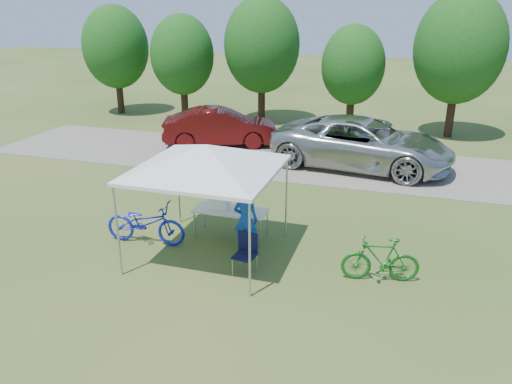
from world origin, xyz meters
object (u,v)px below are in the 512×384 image
Objects in this scene: cooler at (220,202)px; bike_blue at (146,223)px; folding_table at (231,211)px; minivan at (362,143)px; sedan at (221,127)px; folding_chair at (246,250)px; cyclist at (246,220)px; bike_green at (380,260)px.

bike_blue is (-1.62, -0.94, -0.41)m from cooler.
folding_table is 0.29× the size of minivan.
sedan is (-1.54, 9.20, 0.26)m from bike_blue.
cooler reaches higher than folding_table.
folding_chair is 0.57× the size of cyclist.
folding_chair is at bearing -51.71° from cooler.
minivan is (-1.28, 8.02, 0.42)m from bike_green.
minivan is at bearing -121.83° from sedan.
folding_table is 0.39× the size of sedan.
bike_blue reaches higher than folding_chair.
folding_chair is 0.45× the size of bike_blue.
bike_green reaches higher than folding_table.
cyclist is at bearing -174.87° from sedan.
folding_chair is 8.67m from minivan.
sedan is at bearing -154.03° from bike_green.
bike_blue is (-2.52, -0.35, -0.27)m from cyclist.
folding_chair is 10.76m from sedan.
folding_table is at bearing 0.00° from cooler.
minivan is at bearing -34.16° from bike_blue.
folding_table is at bearing -50.18° from cyclist.
minivan reaches higher than sedan.
cyclist is at bearing 114.92° from folding_chair.
minivan reaches higher than folding_table.
sedan reaches higher than folding_table.
sedan reaches higher than bike_blue.
cyclist reaches higher than folding_chair.
sedan is at bearing 4.84° from bike_blue.
bike_green is (3.22, -0.48, -0.30)m from cyclist.
folding_chair is at bearing -92.40° from bike_green.
cooler reaches higher than folding_chair.
minivan is at bearing 67.79° from cooler.
sedan is (-4.40, 9.82, 0.26)m from folding_chair.
cooler is 0.31× the size of bike_green.
folding_chair is 2.03m from cooler.
minivan is at bearing 177.05° from bike_green.
folding_chair is at bearing -106.84° from bike_blue.
minivan reaches higher than cyclist.
cyclist reaches higher than folding_table.
cyclist reaches higher than cooler.
folding_table is 1.11× the size of bike_green.
bike_green is at bearing -15.66° from folding_table.
cooler reaches higher than bike_green.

